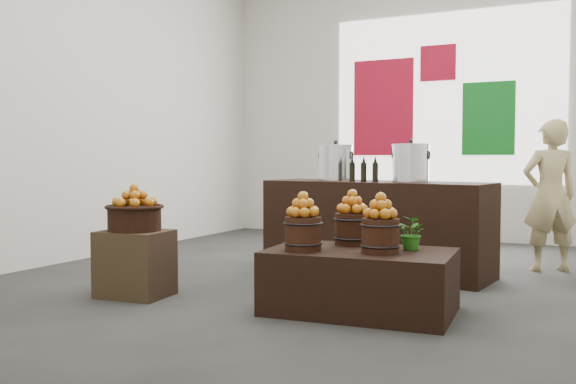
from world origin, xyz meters
The scene contains 23 objects.
ground centered at (0.00, 0.00, 0.00)m, with size 7.00×7.00×0.00m, color #383836.
back_wall centered at (0.00, 3.50, 2.00)m, with size 6.00×0.04×4.00m, color beige.
back_opening centered at (0.30, 3.48, 2.00)m, with size 3.20×0.02×2.40m, color white.
deco_red_left centered at (-0.60, 3.47, 1.90)m, with size 0.90×0.04×1.40m, color #A10C24.
deco_green_right centered at (0.90, 3.47, 1.70)m, with size 0.70×0.04×1.00m, color #10671B.
deco_red_upper centered at (0.20, 3.47, 2.50)m, with size 0.50×0.04×0.50m, color #A10C24.
crate centered at (-1.14, -1.45, 0.28)m, with size 0.55×0.45×0.55m, color #4B3D23.
wicker_basket centered at (-1.14, -1.45, 0.65)m, with size 0.44×0.44×0.20m, color black.
apples_in_basket centered at (-1.14, -1.45, 0.84)m, with size 0.34×0.34×0.18m, color #8D1804, non-canonical shape.
display_table centered at (0.73, -1.15, 0.24)m, with size 1.36×0.84×0.47m, color black.
apple_bucket_front_left centered at (0.36, -1.36, 0.60)m, with size 0.27×0.27×0.25m, color #32170D.
apples_in_bucket_front_left centered at (0.36, -1.36, 0.81)m, with size 0.20×0.20×0.18m, color #8D1804, non-canonical shape.
apple_bucket_front_right centered at (0.92, -1.24, 0.60)m, with size 0.27×0.27×0.25m, color #32170D.
apples_in_bucket_front_right centered at (0.92, -1.24, 0.81)m, with size 0.20×0.20×0.18m, color #8D1804, non-canonical shape.
apple_bucket_rear centered at (0.58, -0.91, 0.60)m, with size 0.27×0.27×0.25m, color #32170D.
apples_in_bucket_rear centered at (0.58, -0.91, 0.81)m, with size 0.20×0.20×0.18m, color #8D1804, non-canonical shape.
herb_garnish_right centered at (1.08, -0.98, 0.60)m, with size 0.23×0.20×0.26m, color #226A16.
herb_garnish_left centered at (0.21, -1.04, 0.62)m, with size 0.16×0.13×0.29m, color #226A16.
counter centered at (0.31, 0.47, 0.46)m, with size 2.26×0.72×0.92m, color black.
stock_pot_left centered at (-0.15, 0.52, 1.10)m, with size 0.35×0.35×0.35m, color silver.
stock_pot_center centered at (0.67, 0.43, 1.10)m, with size 0.35×0.35×0.35m, color silver.
oil_cruets centered at (0.29, 0.25, 1.05)m, with size 0.25×0.06×0.26m, color black, non-canonical shape.
shopper centered at (1.85, 1.38, 0.78)m, with size 0.57×0.37×1.55m, color tan.
Camera 1 is at (2.37, -5.64, 1.15)m, focal length 40.00 mm.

